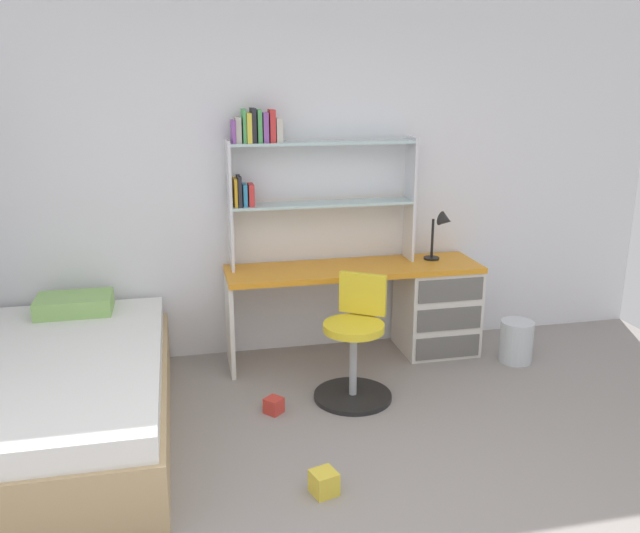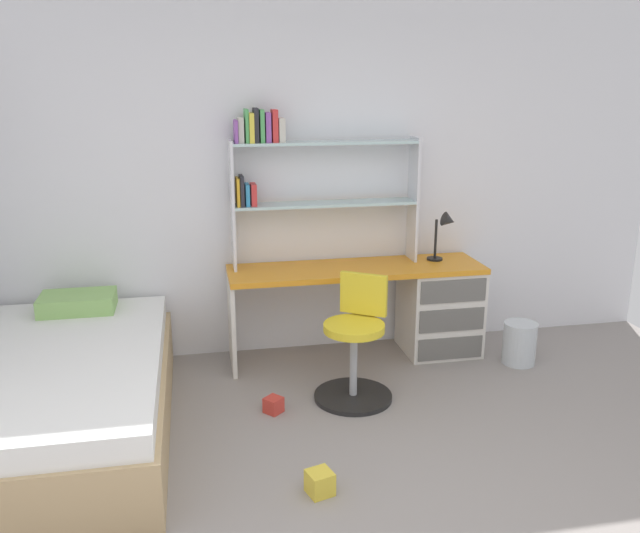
% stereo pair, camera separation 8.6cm
% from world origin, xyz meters
% --- Properties ---
extents(room_shell, '(5.66, 6.31, 2.65)m').
position_xyz_m(room_shell, '(-1.24, 1.27, 1.32)').
color(room_shell, silver).
rests_on(room_shell, ground_plane).
extents(desk, '(1.90, 0.52, 0.72)m').
position_xyz_m(desk, '(0.78, 2.37, 0.40)').
color(desk, orange).
rests_on(desk, ground_plane).
extents(bookshelf_hutch, '(1.38, 0.22, 1.15)m').
position_xyz_m(bookshelf_hutch, '(-0.11, 2.52, 1.42)').
color(bookshelf_hutch, silver).
rests_on(bookshelf_hutch, desk).
extents(desk_lamp, '(0.20, 0.17, 0.38)m').
position_xyz_m(desk_lamp, '(0.99, 2.41, 0.97)').
color(desk_lamp, black).
rests_on(desk_lamp, desk).
extents(swivel_chair, '(0.52, 0.52, 0.82)m').
position_xyz_m(swivel_chair, '(0.12, 1.73, 0.33)').
color(swivel_chair, black).
rests_on(swivel_chair, ground_plane).
extents(bed_platform, '(1.22, 2.09, 0.63)m').
position_xyz_m(bed_platform, '(-1.70, 1.60, 0.25)').
color(bed_platform, tan).
rests_on(bed_platform, ground_plane).
extents(waste_bin, '(0.25, 0.25, 0.32)m').
position_xyz_m(waste_bin, '(1.46, 2.02, 0.16)').
color(waste_bin, silver).
rests_on(waste_bin, ground_plane).
extents(toy_block_yellow_0, '(0.15, 0.15, 0.12)m').
position_xyz_m(toy_block_yellow_0, '(-0.32, 0.71, 0.06)').
color(toy_block_yellow_0, gold).
rests_on(toy_block_yellow_0, ground_plane).
extents(toy_block_red_1, '(0.14, 0.14, 0.10)m').
position_xyz_m(toy_block_red_1, '(-0.44, 1.61, 0.05)').
color(toy_block_red_1, red).
rests_on(toy_block_red_1, ground_plane).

